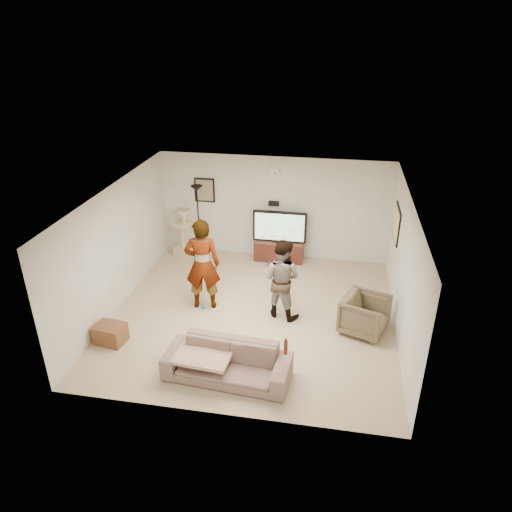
% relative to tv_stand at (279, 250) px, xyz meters
% --- Properties ---
extents(floor, '(5.50, 5.50, 0.02)m').
position_rel_tv_stand_xyz_m(floor, '(-0.18, -2.50, -0.26)').
color(floor, tan).
rests_on(floor, ground).
extents(ceiling, '(5.50, 5.50, 0.02)m').
position_rel_tv_stand_xyz_m(ceiling, '(-0.18, -2.50, 2.26)').
color(ceiling, white).
rests_on(ceiling, wall_back).
extents(wall_back, '(5.50, 0.04, 2.50)m').
position_rel_tv_stand_xyz_m(wall_back, '(-0.18, 0.25, 1.00)').
color(wall_back, beige).
rests_on(wall_back, floor).
extents(wall_front, '(5.50, 0.04, 2.50)m').
position_rel_tv_stand_xyz_m(wall_front, '(-0.18, -5.25, 1.00)').
color(wall_front, beige).
rests_on(wall_front, floor).
extents(wall_left, '(0.04, 5.50, 2.50)m').
position_rel_tv_stand_xyz_m(wall_left, '(-2.93, -2.50, 1.00)').
color(wall_left, beige).
rests_on(wall_left, floor).
extents(wall_right, '(0.04, 5.50, 2.50)m').
position_rel_tv_stand_xyz_m(wall_right, '(2.57, -2.50, 1.00)').
color(wall_right, beige).
rests_on(wall_right, floor).
extents(wall_clock, '(0.26, 0.04, 0.26)m').
position_rel_tv_stand_xyz_m(wall_clock, '(-0.18, 0.22, 1.85)').
color(wall_clock, white).
rests_on(wall_clock, wall_back).
extents(wall_speaker, '(0.25, 0.10, 0.10)m').
position_rel_tv_stand_xyz_m(wall_speaker, '(-0.18, 0.19, 1.13)').
color(wall_speaker, black).
rests_on(wall_speaker, wall_back).
extents(picture_back, '(0.42, 0.03, 0.52)m').
position_rel_tv_stand_xyz_m(picture_back, '(-1.88, 0.23, 1.35)').
color(picture_back, '#7E7355').
rests_on(picture_back, wall_back).
extents(picture_right, '(0.03, 0.78, 0.62)m').
position_rel_tv_stand_xyz_m(picture_right, '(2.55, -0.90, 1.25)').
color(picture_right, '#FFE66B').
rests_on(picture_right, wall_right).
extents(tv_stand, '(1.19, 0.45, 0.49)m').
position_rel_tv_stand_xyz_m(tv_stand, '(0.00, 0.00, 0.00)').
color(tv_stand, '#3B1912').
rests_on(tv_stand, floor).
extents(console_box, '(0.40, 0.30, 0.07)m').
position_rel_tv_stand_xyz_m(console_box, '(-0.01, -0.40, -0.21)').
color(console_box, silver).
rests_on(console_box, floor).
extents(tv, '(1.28, 0.08, 0.76)m').
position_rel_tv_stand_xyz_m(tv, '(0.00, 0.00, 0.63)').
color(tv, black).
rests_on(tv, tv_stand).
extents(tv_screen, '(1.18, 0.01, 0.67)m').
position_rel_tv_stand_xyz_m(tv_screen, '(0.00, -0.04, 0.63)').
color(tv_screen, '#4DEEA4').
rests_on(tv_screen, tv).
extents(floor_lamp, '(0.32, 0.32, 1.90)m').
position_rel_tv_stand_xyz_m(floor_lamp, '(-1.88, -0.39, 0.70)').
color(floor_lamp, black).
rests_on(floor_lamp, floor).
extents(cat_tree, '(0.49, 0.49, 1.22)m').
position_rel_tv_stand_xyz_m(cat_tree, '(-2.39, -0.13, 0.36)').
color(cat_tree, '#CBB387').
rests_on(cat_tree, floor).
extents(person_left, '(0.77, 0.57, 1.92)m').
position_rel_tv_stand_xyz_m(person_left, '(-1.23, -2.38, 0.71)').
color(person_left, '#BCBCBC').
rests_on(person_left, floor).
extents(person_right, '(0.95, 0.85, 1.62)m').
position_rel_tv_stand_xyz_m(person_right, '(0.36, -2.41, 0.56)').
color(person_right, '#4164A1').
rests_on(person_right, floor).
extents(sofa, '(2.11, 0.96, 0.60)m').
position_rel_tv_stand_xyz_m(sofa, '(-0.26, -4.43, 0.05)').
color(sofa, '#745A52').
rests_on(sofa, floor).
extents(throw_blanket, '(0.96, 0.78, 0.06)m').
position_rel_tv_stand_xyz_m(throw_blanket, '(-0.65, -4.43, 0.16)').
color(throw_blanket, '#D5AE8A').
rests_on(throw_blanket, sofa).
extents(beer_bottle, '(0.06, 0.06, 0.25)m').
position_rel_tv_stand_xyz_m(beer_bottle, '(0.68, -4.43, 0.48)').
color(beer_bottle, '#402310').
rests_on(beer_bottle, sofa).
extents(armchair, '(1.03, 1.02, 0.74)m').
position_rel_tv_stand_xyz_m(armchair, '(1.97, -2.72, 0.12)').
color(armchair, brown).
rests_on(armchair, floor).
extents(side_table, '(0.58, 0.47, 0.35)m').
position_rel_tv_stand_xyz_m(side_table, '(-2.58, -3.86, -0.07)').
color(side_table, brown).
rests_on(side_table, floor).
extents(toy_ball, '(0.07, 0.07, 0.07)m').
position_rel_tv_stand_xyz_m(toy_ball, '(-1.22, -2.49, -0.21)').
color(toy_ball, '#029184').
rests_on(toy_ball, floor).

